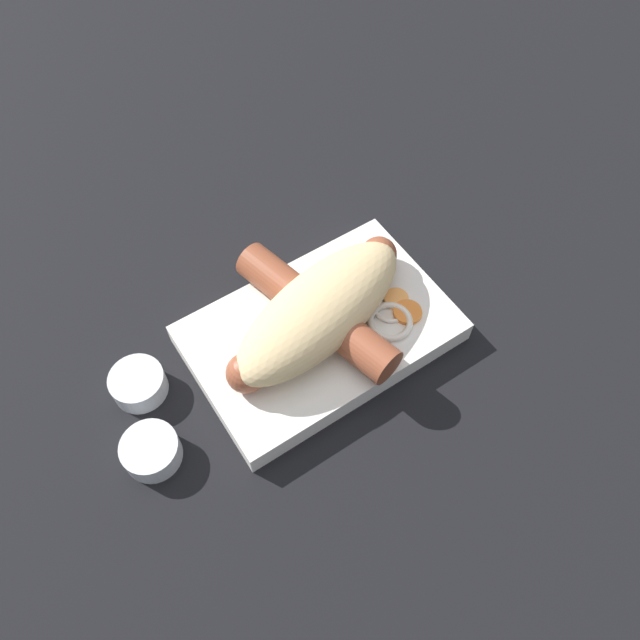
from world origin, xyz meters
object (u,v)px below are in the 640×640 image
bread_roll (319,307)px  condiment_cup_near (139,384)px  sausage (316,310)px  food_tray (320,333)px  condiment_cup_far (152,452)px

bread_roll → condiment_cup_near: 0.17m
sausage → food_tray: bearing=-94.1°
condiment_cup_near → food_tray: bearing=-15.4°
condiment_cup_near → condiment_cup_far: same height
food_tray → sausage: bearing=85.9°
condiment_cup_near → condiment_cup_far: size_ratio=1.00×
food_tray → sausage: (0.00, 0.01, 0.03)m
sausage → condiment_cup_far: (-0.18, -0.02, -0.03)m
bread_roll → condiment_cup_near: size_ratio=4.16×
sausage → bread_roll: bearing=-82.2°
food_tray → condiment_cup_far: bearing=-174.2°
bread_roll → condiment_cup_near: (-0.16, 0.04, -0.04)m
food_tray → condiment_cup_near: size_ratio=4.85×
food_tray → sausage: sausage is taller
sausage → condiment_cup_far: bearing=-172.2°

